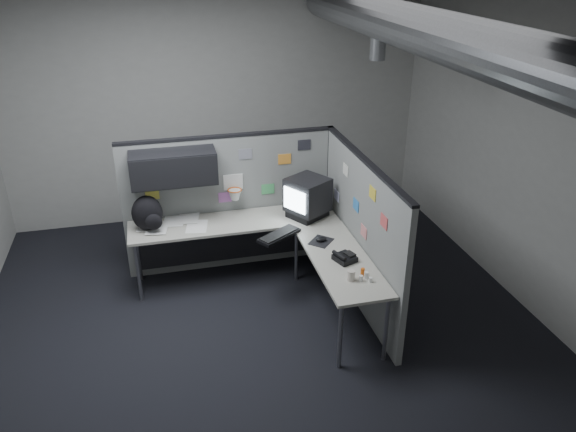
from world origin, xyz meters
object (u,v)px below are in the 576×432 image
object	(u,v)px
desk	(261,239)
phone	(344,258)
backpack	(148,214)
monitor	(307,197)
keyboard	(279,235)

from	to	relation	value
desk	phone	size ratio (longest dim) A/B	9.41
desk	backpack	distance (m)	1.23
phone	monitor	bearing A→B (deg)	84.33
monitor	phone	xyz separation A→B (m)	(0.08, -1.04, -0.20)
phone	backpack	size ratio (longest dim) A/B	0.62
desk	backpack	world-z (taller)	backpack
keyboard	backpack	xyz separation A→B (m)	(-1.32, 0.49, 0.17)
desk	monitor	size ratio (longest dim) A/B	4.22
backpack	keyboard	bearing A→B (deg)	-26.55
phone	desk	bearing A→B (deg)	117.91
desk	monitor	bearing A→B (deg)	18.96
keyboard	desk	bearing A→B (deg)	138.55
phone	keyboard	bearing A→B (deg)	118.26
desk	keyboard	size ratio (longest dim) A/B	4.51
desk	keyboard	xyz separation A→B (m)	(0.15, -0.21, 0.14)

